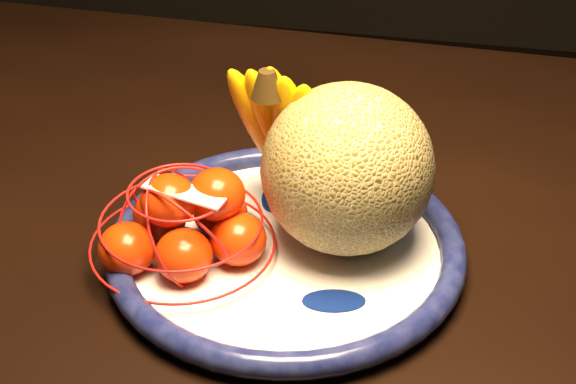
% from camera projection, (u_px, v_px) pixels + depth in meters
% --- Properties ---
extents(dining_table, '(1.59, 0.99, 0.78)m').
position_uv_depth(dining_table, '(421.00, 316.00, 0.88)').
color(dining_table, black).
rests_on(dining_table, ground).
extents(fruit_bowl, '(0.33, 0.33, 0.03)m').
position_uv_depth(fruit_bowl, '(286.00, 248.00, 0.82)').
color(fruit_bowl, white).
rests_on(fruit_bowl, dining_table).
extents(cantaloupe, '(0.16, 0.16, 0.16)m').
position_uv_depth(cantaloupe, '(347.00, 169.00, 0.79)').
color(cantaloupe, olive).
rests_on(cantaloupe, fruit_bowl).
extents(banana_bunch, '(0.11, 0.11, 0.17)m').
position_uv_depth(banana_bunch, '(283.00, 126.00, 0.83)').
color(banana_bunch, yellow).
rests_on(banana_bunch, fruit_bowl).
extents(mandarin_bag, '(0.20, 0.20, 0.11)m').
position_uv_depth(mandarin_bag, '(187.00, 224.00, 0.80)').
color(mandarin_bag, '#FF2900').
rests_on(mandarin_bag, fruit_bowl).
extents(price_tag, '(0.07, 0.04, 0.01)m').
position_uv_depth(price_tag, '(185.00, 192.00, 0.77)').
color(price_tag, white).
rests_on(price_tag, mandarin_bag).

